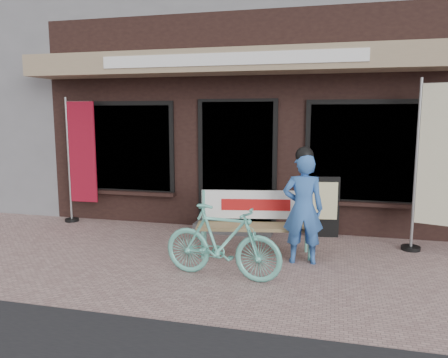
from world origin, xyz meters
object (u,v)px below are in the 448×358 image
(nobori_cream, at_px, (436,164))
(bicycle, at_px, (222,242))
(person, at_px, (303,206))
(nobori_red, at_px, (80,159))
(menu_stand, at_px, (324,206))
(bench, at_px, (256,217))

(nobori_cream, bearing_deg, bicycle, -131.06)
(person, distance_m, nobori_cream, 1.99)
(person, xyz_separation_m, bicycle, (-0.89, -0.78, -0.31))
(person, height_order, nobori_cream, nobori_cream)
(bicycle, bearing_deg, nobori_cream, -51.06)
(person, distance_m, nobori_red, 4.23)
(nobori_red, bearing_deg, nobori_cream, -5.82)
(nobori_cream, distance_m, menu_stand, 1.74)
(bicycle, xyz_separation_m, menu_stand, (1.12, 2.11, 0.06))
(bicycle, height_order, menu_stand, menu_stand)
(nobori_cream, bearing_deg, nobori_red, -166.81)
(nobori_cream, height_order, menu_stand, nobori_cream)
(bench, height_order, menu_stand, menu_stand)
(person, xyz_separation_m, nobori_red, (-4.03, 1.23, 0.40))
(menu_stand, bearing_deg, nobori_red, 171.75)
(nobori_red, distance_m, menu_stand, 4.32)
(person, height_order, nobori_red, nobori_red)
(bicycle, bearing_deg, person, -41.69)
(bench, relative_size, bicycle, 1.13)
(bench, bearing_deg, nobori_red, 152.60)
(bench, bearing_deg, nobori_cream, 3.62)
(person, xyz_separation_m, nobori_cream, (1.73, 0.85, 0.51))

